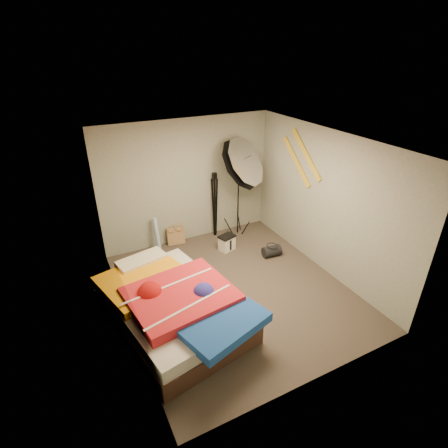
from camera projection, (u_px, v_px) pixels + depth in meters
floor at (235, 290)px, 5.89m from camera, size 4.00×4.00×0.00m
ceiling at (237, 143)px, 4.74m from camera, size 4.00×4.00×0.00m
wall_back at (188, 183)px, 6.90m from camera, size 3.50×0.00×3.50m
wall_front at (325, 301)px, 3.73m from camera, size 3.50×0.00×3.50m
wall_left at (120, 252)px, 4.61m from camera, size 0.00×4.00×4.00m
wall_right at (325, 203)px, 6.02m from camera, size 0.00×4.00×4.00m
tote_bag at (176, 236)px, 7.17m from camera, size 0.37×0.20×0.37m
wrapping_roll at (157, 235)px, 6.85m from camera, size 0.10×0.21×0.70m
camera_case at (227, 243)px, 6.97m from camera, size 0.34×0.29×0.29m
duffel_bag at (272, 251)px, 6.78m from camera, size 0.37×0.24×0.21m
wall_stripe_upper at (306, 155)px, 6.16m from camera, size 0.02×0.91×0.78m
wall_stripe_lower at (296, 162)px, 6.45m from camera, size 0.02×0.91×0.78m
bed at (173, 305)px, 5.06m from camera, size 2.01×2.58×0.65m
photo_umbrella at (240, 165)px, 6.73m from camera, size 1.09×1.24×2.25m
camera_tripod at (215, 201)px, 7.21m from camera, size 0.08×0.08×1.41m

